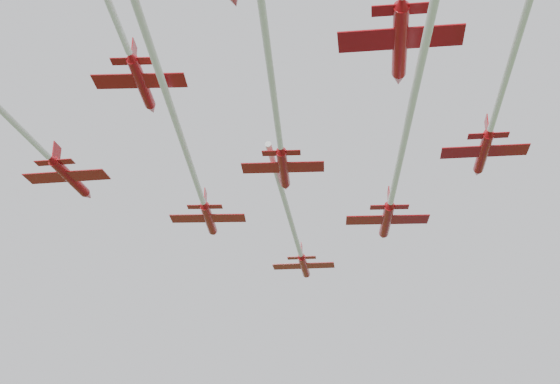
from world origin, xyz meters
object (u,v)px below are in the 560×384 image
at_px(jet_row2_right, 401,156).
at_px(jet_lead, 298,244).
at_px(jet_row2_left, 186,152).
at_px(jet_row3_mid, 275,107).
at_px(jet_row3_right, 502,92).

bearing_deg(jet_row2_right, jet_lead, 112.10).
bearing_deg(jet_row2_right, jet_row2_left, 175.01).
bearing_deg(jet_row3_mid, jet_row2_right, 45.57).
xyz_separation_m(jet_lead, jet_row3_right, (28.91, -27.27, 1.32)).
bearing_deg(jet_lead, jet_row2_left, -109.48).
relative_size(jet_lead, jet_row2_right, 0.67).
bearing_deg(jet_lead, jet_row2_right, -64.29).
xyz_separation_m(jet_lead, jet_row2_right, (18.60, -20.96, -0.00)).
height_order(jet_lead, jet_row2_right, jet_row2_right).
height_order(jet_row3_mid, jet_row3_right, jet_row3_right).
distance_m(jet_row2_left, jet_row2_right, 20.99).
xyz_separation_m(jet_row2_right, jet_row3_mid, (-6.84, -14.44, -0.64)).
distance_m(jet_row2_right, jet_row3_right, 12.16).
height_order(jet_row2_right, jet_row3_right, jet_row3_right).
relative_size(jet_row2_right, jet_row3_mid, 1.34).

